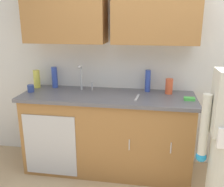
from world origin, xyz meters
TOP-DOWN VIEW (x-y plane):
  - kitchen_wall_with_uppers at (-0.14, 0.99)m, footprint 4.80×0.44m
  - counter_cabinet at (-0.55, 0.70)m, footprint 1.90×0.62m
  - countertop at (-0.55, 0.70)m, footprint 1.96×0.66m
  - sink at (-0.85, 0.71)m, footprint 0.50×0.36m
  - bottle_soap at (-1.47, 0.86)m, footprint 0.08×0.08m
  - bottle_cleaner_spray at (-1.25, 0.90)m, footprint 0.07×0.07m
  - bottle_water_tall at (-0.11, 0.90)m, footprint 0.06×0.06m
  - bottle_water_short at (0.14, 0.84)m, footprint 0.08×0.08m
  - cup_by_sink at (-1.46, 0.67)m, footprint 0.08×0.08m
  - knife_on_counter at (-0.21, 0.63)m, footprint 0.05×0.24m
  - sponge at (0.34, 0.63)m, footprint 0.11×0.07m

SIDE VIEW (x-z plane):
  - counter_cabinet at x=-0.55m, z-range 0.00..0.90m
  - countertop at x=-0.55m, z-range 0.90..0.94m
  - sink at x=-0.85m, z-range 0.75..1.10m
  - knife_on_counter at x=-0.21m, z-range 0.94..0.95m
  - sponge at x=0.34m, z-range 0.94..0.97m
  - cup_by_sink at x=-1.46m, z-range 0.94..1.02m
  - bottle_water_short at x=0.14m, z-range 0.94..1.11m
  - bottle_soap at x=-1.47m, z-range 0.94..1.16m
  - bottle_cleaner_spray at x=-1.25m, z-range 0.94..1.20m
  - bottle_water_tall at x=-0.11m, z-range 0.94..1.20m
  - kitchen_wall_with_uppers at x=-0.14m, z-range 0.13..2.83m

